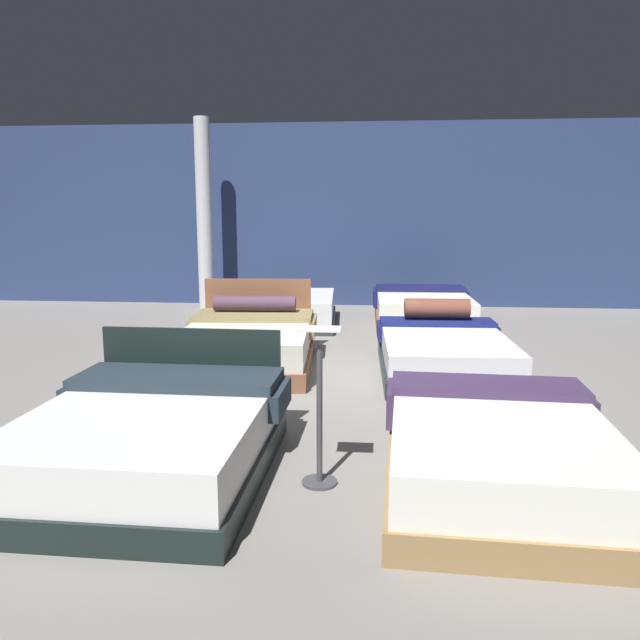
{
  "coord_description": "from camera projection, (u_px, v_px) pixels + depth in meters",
  "views": [
    {
      "loc": [
        0.36,
        -6.62,
        1.8
      ],
      "look_at": [
        -0.28,
        0.38,
        0.57
      ],
      "focal_mm": 34.52,
      "sensor_mm": 36.0,
      "label": 1
    }
  ],
  "objects": [
    {
      "name": "bed_3",
      "position": [
        444.0,
        353.0,
        6.99
      ],
      "size": [
        1.51,
        2.16,
        0.75
      ],
      "rotation": [
        0.0,
        0.0,
        0.03
      ],
      "color": "black",
      "rests_on": "ground_plane"
    },
    {
      "name": "bed_2",
      "position": [
        248.0,
        344.0,
        7.27
      ],
      "size": [
        1.64,
        2.16,
        0.95
      ],
      "rotation": [
        0.0,
        0.0,
        0.06
      ],
      "color": "brown",
      "rests_on": "ground_plane"
    },
    {
      "name": "support_pillar",
      "position": [
        204.0,
        216.0,
        11.3
      ],
      "size": [
        0.28,
        0.28,
        3.5
      ],
      "primitive_type": "cylinder",
      "color": "silver",
      "rests_on": "ground_plane"
    },
    {
      "name": "bed_0",
      "position": [
        151.0,
        438.0,
        4.26
      ],
      "size": [
        1.7,
        2.05,
        0.86
      ],
      "rotation": [
        0.0,
        0.0,
        -0.02
      ],
      "color": "black",
      "rests_on": "ground_plane"
    },
    {
      "name": "bed_4",
      "position": [
        285.0,
        310.0,
        10.1
      ],
      "size": [
        1.74,
        2.15,
        0.47
      ],
      "rotation": [
        0.0,
        0.0,
        0.05
      ],
      "color": "#283134",
      "rests_on": "ground_plane"
    },
    {
      "name": "ground_plane",
      "position": [
        342.0,
        378.0,
        6.84
      ],
      "size": [
        18.0,
        18.0,
        0.02
      ],
      "primitive_type": "cube",
      "color": "gray"
    },
    {
      "name": "bed_1",
      "position": [
        498.0,
        454.0,
        4.0
      ],
      "size": [
        1.54,
        2.02,
        0.55
      ],
      "rotation": [
        0.0,
        0.0,
        -0.05
      ],
      "color": "#957448",
      "rests_on": "ground_plane"
    },
    {
      "name": "price_sign",
      "position": [
        320.0,
        425.0,
        4.08
      ],
      "size": [
        0.28,
        0.24,
        1.07
      ],
      "color": "#3F3F44",
      "rests_on": "ground_plane"
    },
    {
      "name": "showroom_back_wall",
      "position": [
        358.0,
        216.0,
        11.88
      ],
      "size": [
        18.0,
        0.06,
        3.5
      ],
      "primitive_type": "cube",
      "color": "navy",
      "rests_on": "ground_plane"
    },
    {
      "name": "bed_5",
      "position": [
        423.0,
        309.0,
        10.0
      ],
      "size": [
        1.61,
        2.12,
        0.56
      ],
      "rotation": [
        0.0,
        0.0,
        0.02
      ],
      "color": "brown",
      "rests_on": "ground_plane"
    }
  ]
}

